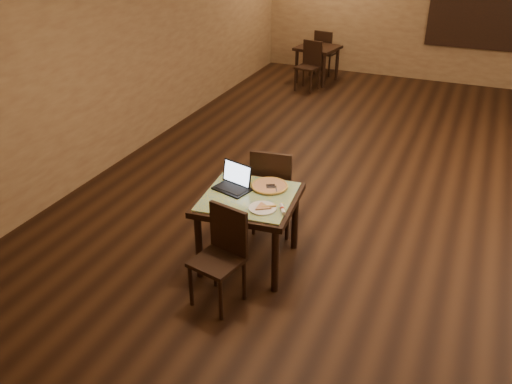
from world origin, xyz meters
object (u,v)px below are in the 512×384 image
at_px(chair_main_near, 222,251).
at_px(other_table_b, 318,52).
at_px(pizza_pan, 269,187).
at_px(other_table_b_chair_far, 325,50).
at_px(chair_main_far, 273,187).
at_px(laptop, 234,182).
at_px(other_table_b_chair_near, 310,63).
at_px(tiled_table, 249,205).

xyz_separation_m(chair_main_near, other_table_b, (-1.30, 6.92, 0.07)).
xyz_separation_m(pizza_pan, other_table_b_chair_far, (-1.42, 6.60, -0.25)).
height_order(chair_main_far, other_table_b, chair_main_far).
bearing_deg(pizza_pan, laptop, -157.19).
xyz_separation_m(other_table_b_chair_near, other_table_b_chair_far, (-0.03, 1.07, 0.00)).
bearing_deg(other_table_b, chair_main_near, -69.70).
bearing_deg(other_table_b, chair_main_far, -67.52).
xyz_separation_m(chair_main_near, laptop, (-0.22, 0.73, 0.30)).
distance_m(other_table_b, other_table_b_chair_near, 0.54).
distance_m(laptop, pizza_pan, 0.35).
bearing_deg(pizza_pan, chair_main_near, -96.83).
relative_size(tiled_table, other_table_b, 1.15).
xyz_separation_m(chair_main_near, other_table_b_chair_near, (-1.29, 6.39, -0.00)).
xyz_separation_m(chair_main_far, other_table_b, (-1.29, 5.69, 0.02)).
bearing_deg(other_table_b, other_table_b_chair_far, 101.13).
bearing_deg(pizza_pan, other_table_b, 103.02).
distance_m(chair_main_far, other_table_b, 5.84).
bearing_deg(tiled_table, laptop, 146.55).
xyz_separation_m(other_table_b, other_table_b_chair_far, (-0.01, 0.54, -0.07)).
xyz_separation_m(laptop, other_table_b_chair_near, (-1.07, 5.66, -0.31)).
bearing_deg(laptop, pizza_pan, 38.13).
bearing_deg(chair_main_near, pizza_pan, 95.23).
relative_size(tiled_table, chair_main_far, 0.99).
distance_m(chair_main_far, other_table_b_chair_near, 5.31).
relative_size(tiled_table, pizza_pan, 2.98).
bearing_deg(other_table_b_chair_far, other_table_b, 101.13).
bearing_deg(other_table_b_chair_far, chair_main_near, 109.65).
height_order(tiled_table, chair_main_far, chair_main_far).
xyz_separation_m(tiled_table, other_table_b_chair_far, (-1.30, 6.84, -0.14)).
bearing_deg(chair_main_near, other_table_b_chair_near, 113.43).
height_order(pizza_pan, other_table_b_chair_near, other_table_b_chair_near).
bearing_deg(laptop, other_table_b_chair_near, 115.99).
height_order(tiled_table, pizza_pan, pizza_pan).
xyz_separation_m(tiled_table, other_table_b, (-1.28, 6.30, -0.07)).
relative_size(chair_main_near, other_table_b_chair_near, 1.01).
distance_m(pizza_pan, other_table_b_chair_far, 6.75).
bearing_deg(laptop, chair_main_near, -58.05).
height_order(chair_main_near, other_table_b_chair_near, chair_main_near).
relative_size(chair_main_near, other_table_b, 1.06).
bearing_deg(other_table_b, other_table_b_chair_near, -78.87).
relative_size(tiled_table, chair_main_near, 1.09).
height_order(laptop, other_table_b_chair_far, laptop).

